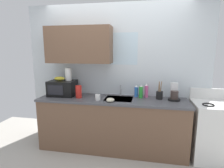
# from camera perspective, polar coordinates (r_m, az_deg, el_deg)

# --- Properties ---
(kitchen_wall_assembly) EXTENTS (3.26, 0.42, 2.50)m
(kitchen_wall_assembly) POSITION_cam_1_polar(r_m,az_deg,el_deg) (3.28, -1.25, 4.82)
(kitchen_wall_assembly) COLOR silver
(kitchen_wall_assembly) RESTS_ON ground
(counter_unit) EXTENTS (2.49, 0.63, 0.90)m
(counter_unit) POSITION_cam_1_polar(r_m,az_deg,el_deg) (3.19, 0.04, -12.31)
(counter_unit) COLOR brown
(counter_unit) RESTS_ON ground
(sink_faucet) EXTENTS (0.03, 0.03, 0.19)m
(sink_faucet) POSITION_cam_1_polar(r_m,az_deg,el_deg) (3.24, 2.73, -2.00)
(sink_faucet) COLOR #B2B5BA
(sink_faucet) RESTS_ON counter_unit
(stove_range) EXTENTS (0.60, 0.60, 1.08)m
(stove_range) POSITION_cam_1_polar(r_m,az_deg,el_deg) (3.31, 28.87, -12.80)
(stove_range) COLOR white
(stove_range) RESTS_ON ground
(microwave) EXTENTS (0.46, 0.35, 0.27)m
(microwave) POSITION_cam_1_polar(r_m,az_deg,el_deg) (3.34, -15.32, -1.25)
(microwave) COLOR black
(microwave) RESTS_ON counter_unit
(banana_bunch) EXTENTS (0.20, 0.11, 0.07)m
(banana_bunch) POSITION_cam_1_polar(r_m,az_deg,el_deg) (3.34, -16.22, 1.65)
(banana_bunch) COLOR gold
(banana_bunch) RESTS_ON microwave
(paper_towel_roll) EXTENTS (0.11, 0.11, 0.22)m
(paper_towel_roll) POSITION_cam_1_polar(r_m,az_deg,el_deg) (3.31, -13.58, 3.01)
(paper_towel_roll) COLOR white
(paper_towel_roll) RESTS_ON microwave
(coffee_maker) EXTENTS (0.19, 0.21, 0.28)m
(coffee_maker) POSITION_cam_1_polar(r_m,az_deg,el_deg) (3.11, 18.99, -2.91)
(coffee_maker) COLOR black
(coffee_maker) RESTS_ON counter_unit
(dish_soap_bottle_blue) EXTENTS (0.06, 0.06, 0.21)m
(dish_soap_bottle_blue) POSITION_cam_1_polar(r_m,az_deg,el_deg) (3.17, 7.65, -2.28)
(dish_soap_bottle_blue) COLOR blue
(dish_soap_bottle_blue) RESTS_ON counter_unit
(dish_soap_bottle_green) EXTENTS (0.07, 0.07, 0.23)m
(dish_soap_bottle_green) POSITION_cam_1_polar(r_m,az_deg,el_deg) (3.11, 9.09, -2.40)
(dish_soap_bottle_green) COLOR green
(dish_soap_bottle_green) RESTS_ON counter_unit
(dish_soap_bottle_pink) EXTENTS (0.06, 0.06, 0.24)m
(dish_soap_bottle_pink) POSITION_cam_1_polar(r_m,az_deg,el_deg) (3.17, 10.78, -2.12)
(dish_soap_bottle_pink) COLOR #E55999
(dish_soap_bottle_pink) RESTS_ON counter_unit
(cereal_canister) EXTENTS (0.10, 0.10, 0.21)m
(cereal_canister) POSITION_cam_1_polar(r_m,az_deg,el_deg) (3.13, -10.47, -2.41)
(cereal_canister) COLOR red
(cereal_canister) RESTS_ON counter_unit
(mug_white) EXTENTS (0.08, 0.08, 0.09)m
(mug_white) POSITION_cam_1_polar(r_m,az_deg,el_deg) (2.95, -4.51, -4.23)
(mug_white) COLOR white
(mug_white) RESTS_ON counter_unit
(utensil_crock) EXTENTS (0.11, 0.11, 0.30)m
(utensil_crock) POSITION_cam_1_polar(r_m,az_deg,el_deg) (3.10, 14.72, -3.33)
(utensil_crock) COLOR black
(utensil_crock) RESTS_ON counter_unit
(small_bowl) EXTENTS (0.13, 0.13, 0.06)m
(small_bowl) POSITION_cam_1_polar(r_m,az_deg,el_deg) (2.85, -0.53, -5.05)
(small_bowl) COLOR beige
(small_bowl) RESTS_ON counter_unit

